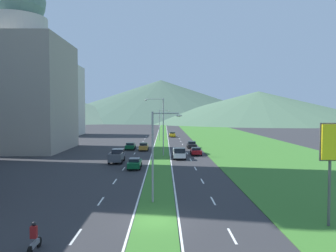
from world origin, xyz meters
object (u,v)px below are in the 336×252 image
(car_2, at_px, (144,147))
(car_5, at_px, (196,151))
(pickup_truck_0, at_px, (179,153))
(street_lamp_mid, at_px, (161,123))
(motorcycle_rider, at_px, (34,239))
(street_lamp_far, at_px, (161,123))
(car_4, at_px, (172,134))
(car_1, at_px, (135,163))
(car_3, at_px, (192,145))
(car_0, at_px, (130,146))
(street_lamp_near, at_px, (156,150))
(pickup_truck_1, at_px, (117,156))

(car_2, xyz_separation_m, car_5, (10.18, -7.00, -0.10))
(pickup_truck_0, bearing_deg, street_lamp_mid, -140.82)
(car_2, relative_size, motorcycle_rider, 2.03)
(street_lamp_far, height_order, car_5, street_lamp_far)
(car_2, relative_size, car_4, 0.92)
(pickup_truck_0, bearing_deg, car_1, -34.81)
(car_1, bearing_deg, car_5, -34.38)
(car_1, bearing_deg, car_3, -21.24)
(car_0, bearing_deg, car_4, -15.86)
(street_lamp_near, height_order, motorcycle_rider, street_lamp_near)
(street_lamp_far, bearing_deg, car_2, -98.00)
(street_lamp_near, distance_m, street_lamp_far, 62.65)
(street_lamp_mid, bearing_deg, pickup_truck_0, -50.82)
(pickup_truck_1, bearing_deg, car_0, -1.06)
(street_lamp_mid, relative_size, car_1, 2.34)
(street_lamp_mid, xyz_separation_m, car_1, (-3.68, -13.53, -5.26))
(street_lamp_far, bearing_deg, car_1, -94.06)
(car_3, bearing_deg, street_lamp_far, -158.82)
(street_lamp_near, relative_size, car_0, 1.83)
(street_lamp_mid, distance_m, pickup_truck_0, 7.04)
(car_0, distance_m, pickup_truck_1, 17.81)
(street_lamp_mid, xyz_separation_m, car_3, (6.61, 12.95, -5.28))
(car_1, relative_size, car_5, 1.12)
(car_5, bearing_deg, pickup_truck_0, -33.55)
(car_1, distance_m, car_3, 28.41)
(street_lamp_mid, xyz_separation_m, car_2, (-3.73, 8.28, -5.23))
(car_0, bearing_deg, street_lamp_near, -171.09)
(street_lamp_near, relative_size, car_1, 1.81)
(car_5, bearing_deg, car_3, 179.19)
(pickup_truck_1, bearing_deg, street_lamp_far, -9.52)
(car_5, xyz_separation_m, pickup_truck_0, (-3.36, -5.06, 0.27))
(car_1, bearing_deg, motorcycle_rider, 173.32)
(street_lamp_far, xyz_separation_m, car_1, (-3.18, -44.83, -4.18))
(car_3, height_order, motorcycle_rider, motorcycle_rider)
(street_lamp_far, relative_size, car_0, 1.92)
(pickup_truck_0, height_order, pickup_truck_1, same)
(street_lamp_mid, height_order, street_lamp_far, street_lamp_mid)
(street_lamp_far, xyz_separation_m, car_0, (-6.19, -21.07, -4.20))
(car_3, relative_size, car_4, 1.07)
(street_lamp_mid, height_order, car_1, street_lamp_mid)
(street_lamp_near, relative_size, pickup_truck_0, 1.51)
(car_3, distance_m, pickup_truck_1, 24.63)
(street_lamp_mid, distance_m, car_3, 15.47)
(car_5, bearing_deg, motorcycle_rider, -17.35)
(street_lamp_mid, bearing_deg, car_4, 86.03)
(car_2, relative_size, pickup_truck_1, 0.75)
(street_lamp_mid, bearing_deg, street_lamp_near, -90.31)
(street_lamp_near, xyz_separation_m, street_lamp_far, (-0.33, 62.65, 0.25))
(car_5, bearing_deg, pickup_truck_1, -56.72)
(car_4, height_order, motorcycle_rider, motorcycle_rider)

